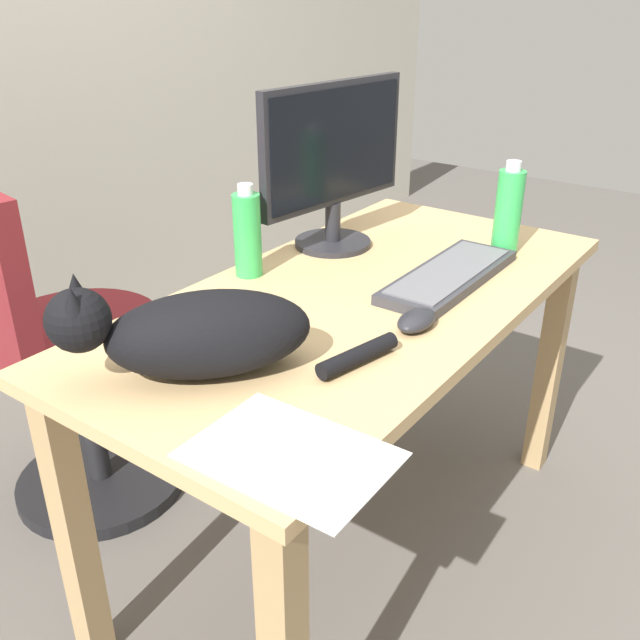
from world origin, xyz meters
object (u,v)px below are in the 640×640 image
keyboard (449,276)px  monitor (334,160)px  computer_mouse (417,320)px  water_bottle (247,234)px  cat (196,332)px  office_chair (65,371)px  spray_bottle (508,211)px

keyboard → monitor: bearing=83.8°
computer_mouse → water_bottle: water_bottle is taller
water_bottle → monitor: bearing=-9.4°
cat → office_chair: bearing=76.6°
office_chair → keyboard: bearing=-61.4°
office_chair → monitor: bearing=-45.1°
office_chair → spray_bottle: size_ratio=4.04×
monitor → computer_mouse: (-0.30, -0.41, -0.21)m
office_chair → water_bottle: (0.23, -0.47, 0.42)m
office_chair → monitor: size_ratio=1.98×
monitor → spray_bottle: bearing=-60.3°
keyboard → computer_mouse: 0.27m
cat → spray_bottle: (0.90, -0.20, 0.03)m
keyboard → cat: bearing=165.1°
office_chair → spray_bottle: (0.73, -0.90, 0.43)m
computer_mouse → monitor: bearing=54.1°
office_chair → computer_mouse: size_ratio=8.62×
computer_mouse → spray_bottle: size_ratio=0.47×
cat → keyboard: bearing=-14.9°
monitor → keyboard: (-0.04, -0.36, -0.21)m
computer_mouse → spray_bottle: (0.52, 0.03, 0.09)m
water_bottle → spray_bottle: (0.50, -0.43, 0.01)m
computer_mouse → water_bottle: (0.02, 0.46, 0.08)m
keyboard → water_bottle: bearing=121.1°
keyboard → computer_mouse: size_ratio=4.00×
office_chair → water_bottle: bearing=-63.6°
monitor → keyboard: size_ratio=1.09×
keyboard → computer_mouse: (-0.26, -0.06, 0.00)m
cat → computer_mouse: (0.38, -0.23, -0.06)m
keyboard → computer_mouse: bearing=-167.5°
office_chair → cat: size_ratio=1.98×
cat → computer_mouse: 0.45m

